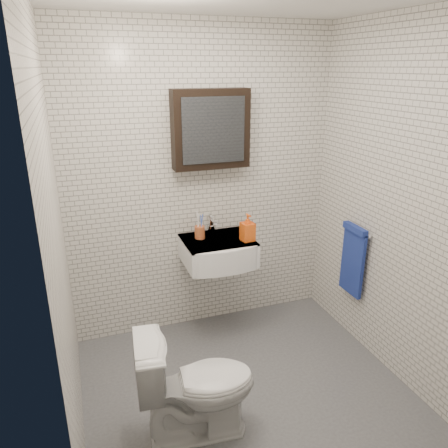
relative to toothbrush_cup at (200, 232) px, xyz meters
The scene contains 9 objects.
ground 1.24m from the toothbrush_cup, 84.77° to the right, with size 2.20×2.00×0.01m, color #4C4D53.
room_shell 1.02m from the toothbrush_cup, 84.77° to the right, with size 2.22×2.02×2.51m.
washbasin 0.23m from the toothbrush_cup, 41.28° to the right, with size 0.55×0.50×0.20m.
faucet 0.15m from the toothbrush_cup, 33.60° to the left, with size 0.06×0.20×0.15m.
mirror_cabinet 0.81m from the toothbrush_cup, 32.41° to the left, with size 0.60×0.15×0.60m.
towel_rail 1.24m from the toothbrush_cup, 23.84° to the right, with size 0.09×0.30×0.58m.
toothbrush_cup is the anchor object (origin of this frame).
soap_bottle 0.39m from the toothbrush_cup, 26.77° to the right, with size 0.10×0.10×0.22m, color orange.
toilet 1.26m from the toothbrush_cup, 108.03° to the right, with size 0.40×0.70×0.71m, color white.
Camera 1 is at (-0.98, -2.30, 2.16)m, focal length 35.00 mm.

